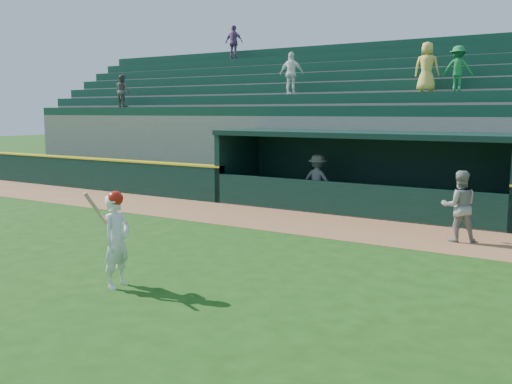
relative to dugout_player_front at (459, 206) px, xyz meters
The scene contains 9 objects.
ground 6.11m from the dugout_player_front, 127.17° to the right, with size 120.00×120.00×0.00m, color #1C4611.
warning_track 3.75m from the dugout_player_front, behind, with size 40.00×3.00×0.01m, color #96633C.
field_wall_left 16.00m from the dugout_player_front, behind, with size 15.50×0.30×1.20m, color black.
wall_stripe_left 16.00m from the dugout_player_front, behind, with size 15.50×0.32×0.06m, color yellow.
dugout_player_front is the anchor object (origin of this frame).
dugout_player_inside 5.98m from the dugout_player_front, 150.14° to the left, with size 1.09×0.63×1.69m, color gray.
dugout 4.87m from the dugout_player_front, 138.95° to the left, with size 9.40×2.80×2.46m.
stands 8.69m from the dugout_player_front, 115.18° to the left, with size 34.50×6.28×7.60m.
batter_at_plate 8.07m from the dugout_player_front, 121.62° to the right, with size 0.54×0.78×1.73m.
Camera 1 is at (6.71, -8.98, 3.06)m, focal length 40.00 mm.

